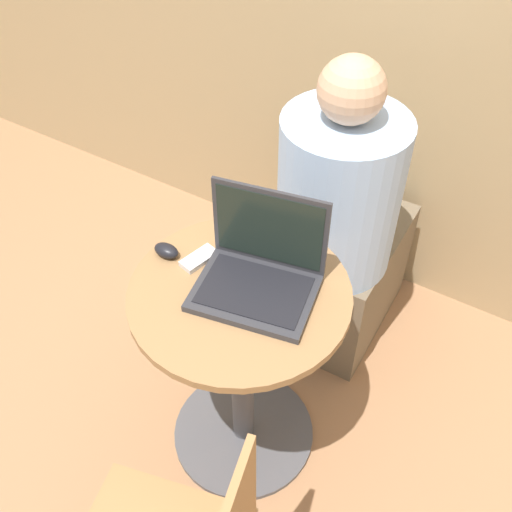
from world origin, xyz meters
name	(u,v)px	position (x,y,z in m)	size (l,w,h in m)	color
ground_plane	(244,433)	(0.00, 0.00, 0.00)	(12.00, 12.00, 0.00)	#9E704C
round_table	(241,355)	(0.00, 0.00, 0.47)	(0.60, 0.60, 0.76)	#4C4C51
laptop	(260,269)	(0.03, 0.05, 0.81)	(0.35, 0.29, 0.27)	#2D2D33
cell_phone	(199,258)	(-0.16, 0.04, 0.76)	(0.07, 0.12, 0.02)	silver
computer_mouse	(166,251)	(-0.25, 0.01, 0.77)	(0.08, 0.05, 0.04)	black
person_seated	(340,238)	(0.04, 0.59, 0.50)	(0.39, 0.61, 1.21)	brown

